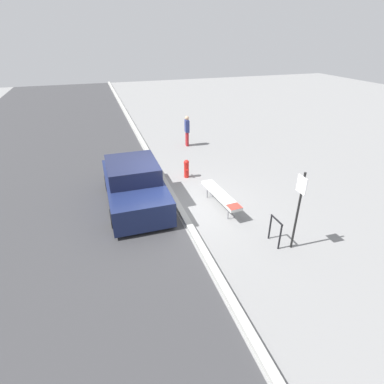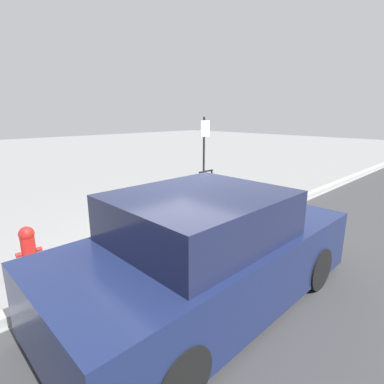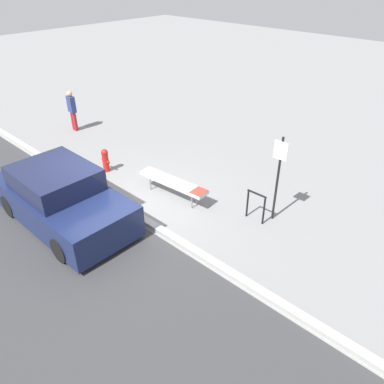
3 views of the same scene
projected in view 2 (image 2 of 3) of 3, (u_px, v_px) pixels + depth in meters
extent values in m
plane|color=gray|center=(179.00, 251.00, 5.35)|extent=(60.00, 60.00, 0.00)
cube|color=#A8A8A3|center=(179.00, 248.00, 5.33)|extent=(60.00, 0.20, 0.13)
cylinder|color=gray|center=(130.00, 226.00, 5.96)|extent=(0.04, 0.04, 0.43)
cylinder|color=gray|center=(183.00, 208.00, 7.09)|extent=(0.04, 0.04, 0.43)
cylinder|color=gray|center=(123.00, 223.00, 6.10)|extent=(0.04, 0.04, 0.43)
cylinder|color=gray|center=(176.00, 206.00, 7.23)|extent=(0.04, 0.04, 0.43)
cube|color=silver|center=(155.00, 204.00, 6.53)|extent=(2.24, 0.60, 0.10)
cube|color=red|center=(183.00, 193.00, 7.19)|extent=(0.39, 0.44, 0.01)
cylinder|color=black|center=(200.00, 186.00, 8.42)|extent=(0.05, 0.05, 0.80)
cylinder|color=black|center=(212.00, 184.00, 8.76)|extent=(0.05, 0.05, 0.80)
cylinder|color=black|center=(206.00, 171.00, 8.49)|extent=(0.55, 0.06, 0.05)
cylinder|color=black|center=(204.00, 157.00, 8.87)|extent=(0.06, 0.06, 2.30)
cube|color=white|center=(205.00, 129.00, 8.64)|extent=(0.36, 0.02, 0.46)
cylinder|color=red|center=(30.00, 256.00, 4.51)|extent=(0.20, 0.20, 0.60)
sphere|color=red|center=(26.00, 234.00, 4.42)|extent=(0.22, 0.22, 0.22)
cylinder|color=red|center=(19.00, 255.00, 4.40)|extent=(0.08, 0.07, 0.07)
cylinder|color=red|center=(39.00, 249.00, 4.59)|extent=(0.08, 0.07, 0.07)
cylinder|color=black|center=(222.00, 234.00, 5.35)|extent=(0.60, 0.18, 0.60)
cylinder|color=black|center=(316.00, 268.00, 4.15)|extent=(0.60, 0.18, 0.60)
cylinder|color=black|center=(85.00, 290.00, 3.63)|extent=(0.60, 0.18, 0.60)
cylinder|color=black|center=(179.00, 377.00, 2.43)|extent=(0.60, 0.18, 0.60)
cube|color=#19234C|center=(209.00, 263.00, 3.83)|extent=(4.12, 1.87, 0.82)
cube|color=#1A203E|center=(200.00, 216.00, 3.55)|extent=(1.98, 1.68, 0.57)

